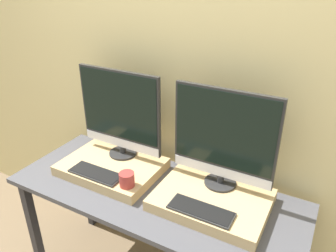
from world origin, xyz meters
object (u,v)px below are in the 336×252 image
object	(u,v)px
monitor_right	(224,138)
keyboard_right	(201,210)
monitor_left	(120,113)
mug	(127,179)
keyboard_left	(96,173)

from	to	relation	value
monitor_right	keyboard_right	bearing A→B (deg)	-90.00
monitor_left	monitor_right	world-z (taller)	same
mug	keyboard_right	bearing A→B (deg)	0.00
monitor_right	keyboard_left	bearing A→B (deg)	-158.29
monitor_left	mug	distance (m)	0.42
mug	monitor_right	xyz separation A→B (m)	(0.43, 0.26, 0.24)
keyboard_left	mug	world-z (taller)	mug
keyboard_right	monitor_left	bearing A→B (deg)	158.29
keyboard_left	keyboard_right	xyz separation A→B (m)	(0.65, 0.00, 0.00)
keyboard_left	keyboard_right	distance (m)	0.65
keyboard_left	keyboard_right	size ratio (longest dim) A/B	1.00
keyboard_left	mug	xyz separation A→B (m)	(0.22, 0.00, 0.03)
keyboard_left	mug	distance (m)	0.22
monitor_left	mug	xyz separation A→B (m)	(0.22, -0.26, -0.24)
monitor_left	keyboard_left	world-z (taller)	monitor_left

